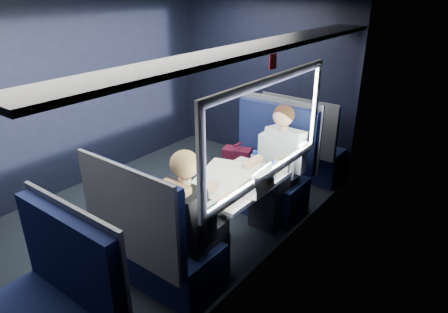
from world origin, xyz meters
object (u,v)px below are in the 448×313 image
Objects in this scene: laptop at (258,185)px; cup at (286,168)px; seat_row_back at (58,313)px; man at (278,160)px; bottle_small at (273,171)px; seat_row_front at (302,150)px; seat_bay_near at (265,173)px; table at (235,187)px; seat_bay_far at (157,246)px; woman at (191,216)px.

laptop reaches higher than cup.
seat_row_back is 2.32m from cup.
man reaches higher than cup.
bottle_small reaches higher than cup.
seat_row_front is 0.88× the size of man.
table is at bearing -77.33° from seat_bay_near.
bottle_small is at bearing -53.53° from seat_bay_near.
seat_row_back is 0.88× the size of man.
seat_bay_near reaches higher than bottle_small.
seat_bay_near and seat_bay_far have the same top height.
table is at bearing 95.45° from woman.
laptop is (0.23, 0.64, 0.08)m from woman.
bottle_small is 2.14× the size of cup.
seat_row_front is 1.00× the size of seat_row_back.
bottle_small is at bearing 77.56° from woman.
cup is at bearing 78.67° from woman.
laptop is at bearing -75.61° from seat_row_front.
seat_bay_near is at bearing 90.43° from seat_bay_far.
table is 0.79× the size of seat_bay_far.
man is (0.25, 2.50, 0.31)m from seat_row_back.
seat_bay_near reaches higher than seat_row_back.
bottle_small is at bearing -65.99° from man.
table is 0.71m from woman.
bottle_small is (0.21, -0.47, 0.11)m from man.
cup is at bearing 55.93° from table.
woman reaches higher than seat_bay_far.
seat_row_back is at bearing -90.00° from seat_bay_far.
woman reaches higher than seat_row_back.
bottle_small is (0.46, 2.03, 0.42)m from seat_row_back.
table is 0.86× the size of seat_row_front.
seat_bay_near is 1.63m from woman.
seat_row_back is 5.81× the size of bottle_small.
woman is (0.07, -0.71, 0.06)m from table.
seat_row_back reaches higher than bottle_small.
laptop is at bearing 70.31° from woman.
seat_row_back is at bearing -90.00° from seat_row_front.
bottle_small is (0.47, -0.64, 0.41)m from seat_bay_near.
table is 0.93m from seat_bay_far.
seat_bay_far is 1.02m from laptop.
seat_bay_near is 0.75m from cup.
seat_bay_near is 1.09× the size of seat_row_back.
table is at bearing 84.20° from seat_row_back.
seat_bay_near reaches higher than seat_row_front.
seat_row_front is (0.00, 2.67, -0.00)m from seat_bay_far.
woman is (0.25, 1.09, 0.32)m from seat_row_back.
seat_bay_far is at bearing -120.70° from laptop.
man is at bearing 84.28° from seat_row_back.
seat_row_front reaches higher than table.
man is 0.35m from cup.
seat_row_front is 12.44× the size of cup.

